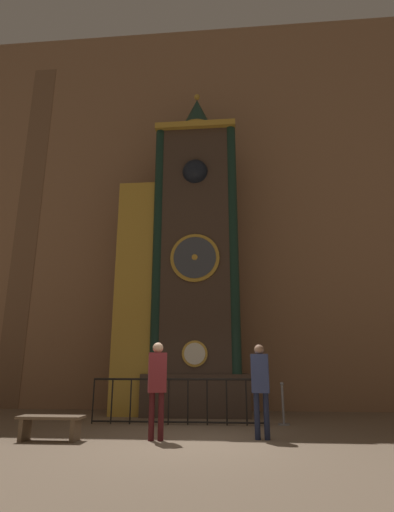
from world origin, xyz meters
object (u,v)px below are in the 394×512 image
at_px(visitor_near, 157,380).
at_px(clock_tower, 184,263).
at_px(visitor_far, 260,381).
at_px(visitor_bench, 51,423).
at_px(stanchion_post, 283,411).

bearing_deg(visitor_near, clock_tower, 73.50).
relative_size(clock_tower, visitor_far, 6.07).
bearing_deg(visitor_bench, visitor_near, 5.56).
distance_m(visitor_far, stanchion_post, 2.30).
xyz_separation_m(clock_tower, visitor_bench, (-1.99, -4.29, -4.17)).
bearing_deg(visitor_bench, clock_tower, 65.14).
distance_m(visitor_near, visitor_bench, 2.13).
relative_size(visitor_near, visitor_far, 1.02).
xyz_separation_m(visitor_near, stanchion_post, (2.64, 2.36, -0.77)).
xyz_separation_m(stanchion_post, visitor_bench, (-4.62, -2.55, -0.00)).
height_order(visitor_far, stanchion_post, visitor_far).
bearing_deg(clock_tower, visitor_far, -62.57).
height_order(visitor_far, visitor_bench, visitor_far).
bearing_deg(visitor_far, clock_tower, 124.15).
bearing_deg(visitor_far, stanchion_post, 79.39).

